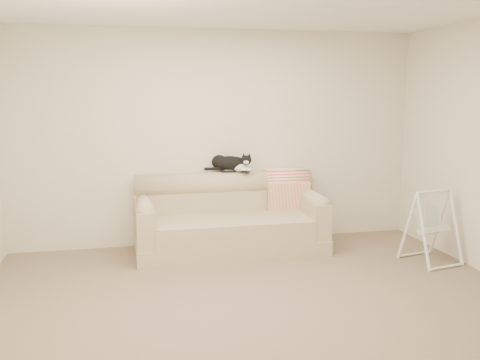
{
  "coord_description": "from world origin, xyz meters",
  "views": [
    {
      "loc": [
        -1.14,
        -4.43,
        1.89
      ],
      "look_at": [
        0.12,
        1.27,
        0.9
      ],
      "focal_mm": 40.0,
      "sensor_mm": 36.0,
      "label": 1
    }
  ],
  "objects_px": {
    "sofa": "(229,221)",
    "remote_a": "(229,171)",
    "remote_b": "(244,171)",
    "baby_swing": "(431,226)",
    "tuxedo_cat": "(230,163)"
  },
  "relations": [
    {
      "from": "remote_b",
      "to": "remote_a",
      "type": "bearing_deg",
      "value": 174.1
    },
    {
      "from": "remote_a",
      "to": "baby_swing",
      "type": "bearing_deg",
      "value": -29.95
    },
    {
      "from": "remote_b",
      "to": "baby_swing",
      "type": "bearing_deg",
      "value": -31.91
    },
    {
      "from": "baby_swing",
      "to": "remote_b",
      "type": "bearing_deg",
      "value": 148.09
    },
    {
      "from": "remote_a",
      "to": "baby_swing",
      "type": "height_order",
      "value": "remote_a"
    },
    {
      "from": "sofa",
      "to": "baby_swing",
      "type": "relative_size",
      "value": 2.69
    },
    {
      "from": "sofa",
      "to": "tuxedo_cat",
      "type": "xyz_separation_m",
      "value": [
        0.07,
        0.26,
        0.66
      ]
    },
    {
      "from": "remote_a",
      "to": "baby_swing",
      "type": "xyz_separation_m",
      "value": [
        2.04,
        -1.17,
        -0.5
      ]
    },
    {
      "from": "remote_a",
      "to": "remote_b",
      "type": "bearing_deg",
      "value": -5.9
    },
    {
      "from": "sofa",
      "to": "baby_swing",
      "type": "xyz_separation_m",
      "value": [
        2.08,
        -0.93,
        0.06
      ]
    },
    {
      "from": "sofa",
      "to": "remote_b",
      "type": "relative_size",
      "value": 13.83
    },
    {
      "from": "sofa",
      "to": "remote_a",
      "type": "bearing_deg",
      "value": 79.25
    },
    {
      "from": "remote_a",
      "to": "baby_swing",
      "type": "distance_m",
      "value": 2.41
    },
    {
      "from": "sofa",
      "to": "remote_a",
      "type": "height_order",
      "value": "remote_a"
    },
    {
      "from": "sofa",
      "to": "remote_a",
      "type": "xyz_separation_m",
      "value": [
        0.05,
        0.24,
        0.56
      ]
    }
  ]
}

